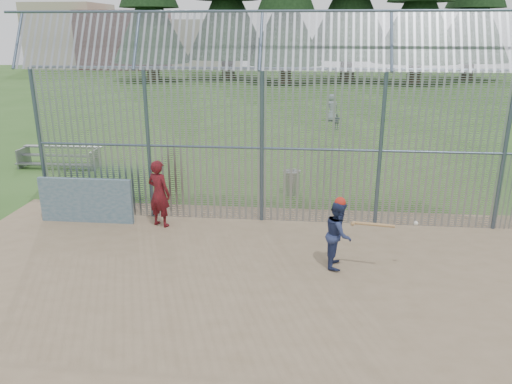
# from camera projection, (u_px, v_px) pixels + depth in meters

# --- Properties ---
(ground) EXTENTS (120.00, 120.00, 0.00)m
(ground) POSITION_uv_depth(u_px,v_px,m) (246.00, 283.00, 10.15)
(ground) COLOR #2D511E
(ground) RESTS_ON ground
(dirt_infield) EXTENTS (14.00, 10.00, 0.02)m
(dirt_infield) POSITION_uv_depth(u_px,v_px,m) (243.00, 295.00, 9.68)
(dirt_infield) COLOR #756047
(dirt_infield) RESTS_ON ground
(dugout_wall) EXTENTS (2.50, 0.12, 1.20)m
(dugout_wall) POSITION_uv_depth(u_px,v_px,m) (86.00, 200.00, 13.14)
(dugout_wall) COLOR #38566B
(dugout_wall) RESTS_ON dirt_infield
(batter) EXTENTS (0.61, 0.76, 1.47)m
(batter) POSITION_uv_depth(u_px,v_px,m) (338.00, 234.00, 10.64)
(batter) COLOR navy
(batter) RESTS_ON dirt_infield
(onlooker) EXTENTS (0.75, 0.63, 1.76)m
(onlooker) POSITION_uv_depth(u_px,v_px,m) (159.00, 193.00, 12.80)
(onlooker) COLOR maroon
(onlooker) RESTS_ON dirt_infield
(bg_kid_standing) EXTENTS (0.88, 0.75, 1.52)m
(bg_kid_standing) POSITION_uv_depth(u_px,v_px,m) (332.00, 108.00, 27.61)
(bg_kid_standing) COLOR gray
(bg_kid_standing) RESTS_ON ground
(bg_kid_seated) EXTENTS (0.51, 0.28, 0.82)m
(bg_kid_seated) POSITION_uv_depth(u_px,v_px,m) (337.00, 122.00, 25.40)
(bg_kid_seated) COLOR slate
(bg_kid_seated) RESTS_ON ground
(batting_gear) EXTENTS (1.74, 0.36, 0.57)m
(batting_gear) POSITION_uv_depth(u_px,v_px,m) (350.00, 209.00, 10.39)
(batting_gear) COLOR red
(batting_gear) RESTS_ON ground
(trash_can) EXTENTS (0.56, 0.56, 0.82)m
(trash_can) POSITION_uv_depth(u_px,v_px,m) (291.00, 182.00, 15.53)
(trash_can) COLOR #94979C
(trash_can) RESTS_ON ground
(bleacher) EXTENTS (3.00, 0.95, 0.72)m
(bleacher) POSITION_uv_depth(u_px,v_px,m) (59.00, 156.00, 18.50)
(bleacher) COLOR slate
(bleacher) RESTS_ON ground
(backstop_fence) EXTENTS (20.09, 0.81, 5.30)m
(backstop_fence) POSITION_uv_depth(u_px,v_px,m) (334.00, 136.00, 12.49)
(backstop_fence) COLOR #47566B
(backstop_fence) RESTS_ON ground
(distant_buildings) EXTENTS (26.50, 10.50, 8.00)m
(distant_buildings) POSITION_uv_depth(u_px,v_px,m) (120.00, 39.00, 64.63)
(distant_buildings) COLOR brown
(distant_buildings) RESTS_ON ground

